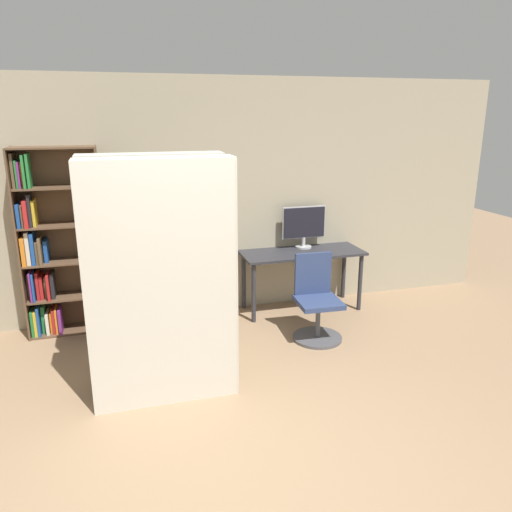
# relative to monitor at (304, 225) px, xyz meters

# --- Properties ---
(ground_plane) EXTENTS (16.00, 16.00, 0.00)m
(ground_plane) POSITION_rel_monitor_xyz_m (-1.49, -2.99, -1.01)
(ground_plane) COLOR #937556
(wall_back) EXTENTS (8.00, 0.06, 2.70)m
(wall_back) POSITION_rel_monitor_xyz_m (-1.49, 0.14, 0.34)
(wall_back) COLOR tan
(wall_back) RESTS_ON ground
(desk) EXTENTS (1.44, 0.56, 0.73)m
(desk) POSITION_rel_monitor_xyz_m (-0.08, -0.17, -0.38)
(desk) COLOR #2D2D33
(desk) RESTS_ON ground
(monitor) EXTENTS (0.54, 0.19, 0.51)m
(monitor) POSITION_rel_monitor_xyz_m (0.00, 0.00, 0.00)
(monitor) COLOR #B7B7BC
(monitor) RESTS_ON desk
(office_chair) EXTENTS (0.52, 0.52, 0.89)m
(office_chair) POSITION_rel_monitor_xyz_m (-0.21, -0.95, -0.66)
(office_chair) COLOR #4C4C51
(office_chair) RESTS_ON ground
(bookshelf) EXTENTS (0.83, 0.35, 1.98)m
(bookshelf) POSITION_rel_monitor_xyz_m (-2.84, -0.03, -0.08)
(bookshelf) COLOR brown
(bookshelf) RESTS_ON ground
(mattress_near) EXTENTS (1.18, 0.27, 1.99)m
(mattress_near) POSITION_rel_monitor_xyz_m (-1.86, -1.70, -0.01)
(mattress_near) COLOR beige
(mattress_near) RESTS_ON ground
(mattress_far) EXTENTS (1.18, 0.26, 1.99)m
(mattress_far) POSITION_rel_monitor_xyz_m (-1.86, -1.30, -0.01)
(mattress_far) COLOR beige
(mattress_far) RESTS_ON ground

